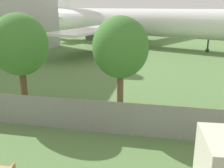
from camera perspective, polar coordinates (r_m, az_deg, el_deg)
name	(u,v)px	position (r m, az deg, el deg)	size (l,w,h in m)	color
perimeter_fence	(88,116)	(14.90, -5.19, -6.91)	(56.07, 0.07, 1.92)	gray
airplane	(135,22)	(47.68, 5.05, 13.25)	(46.48, 37.83, 13.28)	white
tree_behind_benches	(121,48)	(15.61, 1.87, 7.85)	(3.35, 3.35, 6.39)	brown
tree_far_right	(20,45)	(18.25, -19.45, 7.99)	(3.70, 3.70, 6.51)	brown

